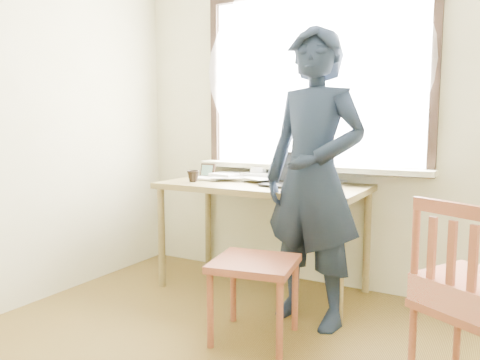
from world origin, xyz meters
The scene contains 13 objects.
room_shell centered at (-0.02, 0.20, 1.64)m, with size 3.52×4.02×2.61m.
desk centered at (-0.45, 1.63, 0.73)m, with size 1.53×0.76×0.82m.
laptop centered at (-0.20, 1.60, 0.88)m, with size 0.40×0.35×0.24m.
mug_white centered at (-0.59, 1.83, 0.87)m, with size 0.13×0.13×0.10m, color white.
mug_dark centered at (-0.96, 1.45, 0.86)m, with size 0.10×0.10×0.09m, color black.
mouse centered at (0.03, 1.53, 0.84)m, with size 0.09×0.06×0.04m, color black.
desk_clutter centered at (-0.71, 1.82, 0.85)m, with size 0.82×0.54×0.06m.
book_a centered at (-0.80, 1.83, 0.83)m, with size 0.22×0.30×0.03m, color white.
book_b centered at (-0.13, 1.89, 0.83)m, with size 0.20×0.27×0.02m, color white.
picture_frame centered at (-1.01, 1.73, 0.87)m, with size 0.14×0.03×0.11m.
work_chair centered at (-0.11, 0.86, 0.40)m, with size 0.54×0.52×0.48m.
side_chair centered at (1.03, 0.83, 0.49)m, with size 0.58×0.57×0.93m.
person centered at (0.09, 1.27, 0.93)m, with size 0.68×0.44×1.85m, color #141E2F.
Camera 1 is at (1.11, -1.48, 1.26)m, focal length 35.00 mm.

